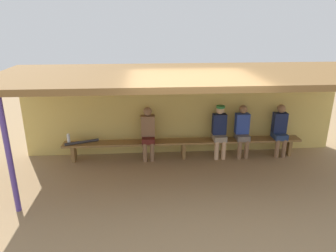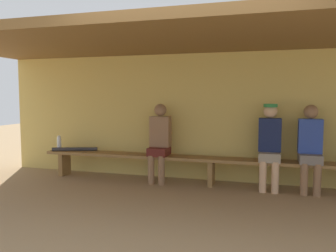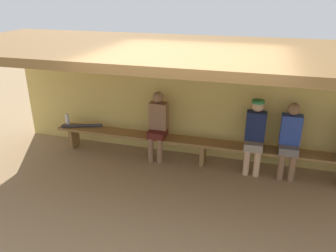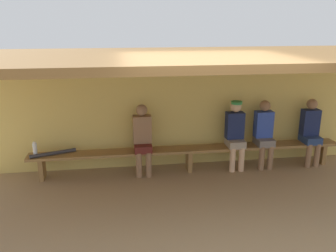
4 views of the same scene
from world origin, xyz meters
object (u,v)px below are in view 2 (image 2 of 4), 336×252
bench (211,162)px  baseball_bat (75,149)px  player_shirtless_tan (159,139)px  player_with_sunglasses (310,145)px  water_bottle_clear (59,143)px  player_leftmost (270,142)px

bench → baseball_bat: 2.53m
player_shirtless_tan → baseball_bat: 1.65m
bench → player_with_sunglasses: 1.53m
player_shirtless_tan → baseball_bat: size_ratio=1.63×
player_with_sunglasses → water_bottle_clear: (-4.32, -0.04, -0.14)m
player_leftmost → player_with_sunglasses: bearing=-0.0°
player_shirtless_tan → water_bottle_clear: (-1.94, -0.04, -0.14)m
player_leftmost → player_with_sunglasses: 0.59m
player_leftmost → player_with_sunglasses: player_leftmost is taller
player_leftmost → water_bottle_clear: (-3.73, -0.04, -0.15)m
player_shirtless_tan → bench: bearing=-0.2°
player_shirtless_tan → player_with_sunglasses: bearing=0.0°
player_leftmost → player_with_sunglasses: size_ratio=1.01×
player_with_sunglasses → water_bottle_clear: size_ratio=4.80×
player_leftmost → player_shirtless_tan: size_ratio=1.01×
player_with_sunglasses → player_leftmost: bearing=180.0°
water_bottle_clear → baseball_bat: water_bottle_clear is taller
water_bottle_clear → player_shirtless_tan: bearing=1.3°
bench → water_bottle_clear: 2.84m
player_shirtless_tan → baseball_bat: player_shirtless_tan is taller
bench → player_leftmost: 0.97m
player_with_sunglasses → water_bottle_clear: bearing=-179.4°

